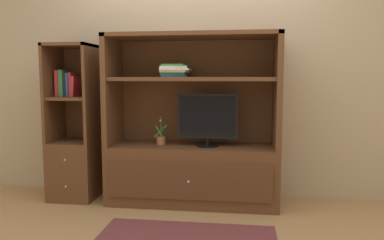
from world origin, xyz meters
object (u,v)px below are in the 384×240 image
tv_monitor (207,119)px  potted_plant (161,140)px  bookshelf_tall (76,147)px  upright_book_row (67,84)px  media_console (193,152)px  magazine_stack (175,71)px

tv_monitor → potted_plant: tv_monitor is taller
bookshelf_tall → upright_book_row: 0.63m
media_console → magazine_stack: media_console is taller
magazine_stack → upright_book_row: bearing=179.8°
tv_monitor → potted_plant: (-0.46, 0.04, -0.22)m
bookshelf_tall → media_console: bearing=0.0°
tv_monitor → bookshelf_tall: (-1.33, 0.04, -0.31)m
media_console → potted_plant: size_ratio=5.83×
magazine_stack → upright_book_row: size_ratio=1.33×
potted_plant → tv_monitor: bearing=-5.1°
magazine_stack → upright_book_row: magazine_stack is taller
media_console → upright_book_row: 1.41m
tv_monitor → upright_book_row: bearing=178.9°
bookshelf_tall → upright_book_row: bookshelf_tall is taller
bookshelf_tall → tv_monitor: bearing=-1.6°
potted_plant → upright_book_row: upright_book_row is taller
tv_monitor → magazine_stack: (-0.31, 0.02, 0.45)m
tv_monitor → upright_book_row: upright_book_row is taller
potted_plant → magazine_stack: 0.68m
tv_monitor → magazine_stack: magazine_stack is taller
potted_plant → bookshelf_tall: bearing=-179.8°
bookshelf_tall → magazine_stack: bearing=-0.7°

